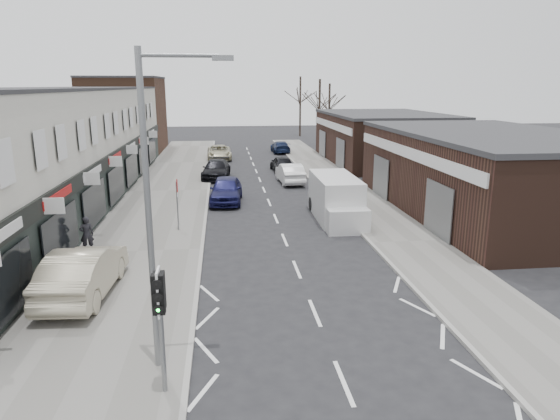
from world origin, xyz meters
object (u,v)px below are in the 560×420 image
object	(u,v)px
street_lamp	(155,198)
parked_car_right_b	(282,163)
sedan_on_pavement	(83,271)
pedestrian	(87,234)
parked_car_right_a	(290,173)
parked_car_left_a	(226,190)
white_van	(336,199)
parked_car_left_b	(216,169)
parked_car_left_c	(219,152)
warning_sign	(177,189)
traffic_light	(160,303)
parked_car_right_c	(280,147)

from	to	relation	value
street_lamp	parked_car_right_b	bearing A→B (deg)	77.55
sedan_on_pavement	parked_car_right_b	bearing A→B (deg)	-107.97
pedestrian	parked_car_right_a	bearing A→B (deg)	-142.87
sedan_on_pavement	parked_car_left_a	xyz separation A→B (m)	(5.08, 14.24, -0.16)
white_van	parked_car_right_b	bearing A→B (deg)	94.63
parked_car_left_b	parked_car_left_c	world-z (taller)	parked_car_left_b
parked_car_left_a	parked_car_right_a	world-z (taller)	parked_car_left_a
sedan_on_pavement	parked_car_left_a	distance (m)	15.12
warning_sign	white_van	xyz separation A→B (m)	(8.46, 1.53, -1.07)
white_van	parked_car_right_a	bearing A→B (deg)	96.54
sedan_on_pavement	parked_car_left_b	size ratio (longest dim) A/B	1.04
parked_car_right_a	traffic_light	bearing A→B (deg)	72.94
parked_car_left_c	parked_car_right_c	size ratio (longest dim) A/B	1.15
parked_car_left_c	parked_car_right_a	size ratio (longest dim) A/B	1.11
pedestrian	parked_car_right_a	distance (m)	18.96
street_lamp	parked_car_right_b	distance (m)	31.43
traffic_light	pedestrian	bearing A→B (deg)	112.29
sedan_on_pavement	parked_car_left_a	bearing A→B (deg)	-106.26
parked_car_left_b	parked_car_left_c	distance (m)	10.55
pedestrian	parked_car_left_c	xyz separation A→B (m)	(5.70, 28.58, -0.21)
street_lamp	parked_car_left_b	bearing A→B (deg)	87.68
pedestrian	parked_car_left_b	distance (m)	18.86
parked_car_left_a	parked_car_right_c	bearing A→B (deg)	79.54
white_van	parked_car_left_a	size ratio (longest dim) A/B	1.28
warning_sign	parked_car_right_b	distance (m)	19.18
white_van	parked_car_right_b	world-z (taller)	white_van
street_lamp	parked_car_left_a	distance (m)	19.60
white_van	parked_car_left_a	world-z (taller)	white_van
traffic_light	parked_car_right_b	xyz separation A→B (m)	(6.60, 31.67, -1.72)
sedan_on_pavement	parked_car_left_c	bearing A→B (deg)	-94.44
traffic_light	white_van	distance (m)	17.39
street_lamp	parked_car_right_b	world-z (taller)	street_lamp
warning_sign	pedestrian	size ratio (longest dim) A/B	1.69
traffic_light	parked_car_right_c	size ratio (longest dim) A/B	0.70
parked_car_left_a	parked_car_right_a	size ratio (longest dim) A/B	1.05
traffic_light	parked_car_left_b	xyz separation A→B (m)	(1.00, 28.99, -1.68)
traffic_light	parked_car_left_b	size ratio (longest dim) A/B	0.62
street_lamp	pedestrian	size ratio (longest dim) A/B	5.01
white_van	parked_car_left_c	distance (m)	24.86
white_van	parked_car_right_b	xyz separation A→B (m)	(-1.10, 16.13, -0.44)
sedan_on_pavement	parked_car_left_c	xyz separation A→B (m)	(4.60, 33.41, -0.27)
street_lamp	parked_car_left_a	size ratio (longest dim) A/B	1.66
sedan_on_pavement	parked_car_right_b	world-z (taller)	sedan_on_pavement
traffic_light	parked_car_left_c	bearing A→B (deg)	88.25
pedestrian	parked_car_right_c	world-z (taller)	pedestrian
traffic_light	street_lamp	distance (m)	2.52
white_van	parked_car_right_a	world-z (taller)	white_van
traffic_light	parked_car_right_b	bearing A→B (deg)	78.23
traffic_light	warning_sign	world-z (taller)	traffic_light
pedestrian	parked_car_right_b	distance (m)	23.50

